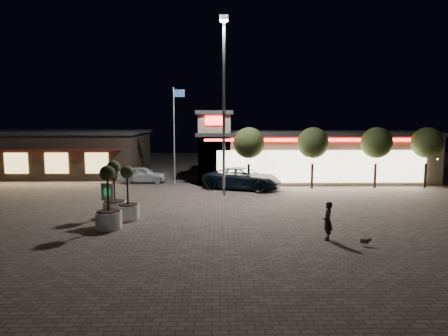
{
  "coord_description": "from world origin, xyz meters",
  "views": [
    {
      "loc": [
        1.49,
        -19.94,
        5.31
      ],
      "look_at": [
        1.97,
        6.0,
        2.21
      ],
      "focal_mm": 32.0,
      "sensor_mm": 36.0,
      "label": 1
    }
  ],
  "objects_px": {
    "planter_left": "(114,200)",
    "planter_mid": "(108,209)",
    "white_sedan": "(142,175)",
    "pickup_truck": "(242,178)",
    "pedestrian": "(328,221)",
    "valet_sign": "(107,196)"
  },
  "relations": [
    {
      "from": "planter_left",
      "to": "planter_mid",
      "type": "xyz_separation_m",
      "value": [
        0.32,
        -2.43,
        0.0
      ]
    },
    {
      "from": "white_sedan",
      "to": "planter_left",
      "type": "xyz_separation_m",
      "value": [
        0.72,
        -12.22,
        0.27
      ]
    },
    {
      "from": "pickup_truck",
      "to": "planter_mid",
      "type": "relative_size",
      "value": 1.92
    },
    {
      "from": "planter_left",
      "to": "pedestrian",
      "type": "bearing_deg",
      "value": -23.08
    },
    {
      "from": "pedestrian",
      "to": "valet_sign",
      "type": "relative_size",
      "value": 0.82
    },
    {
      "from": "pickup_truck",
      "to": "white_sedan",
      "type": "height_order",
      "value": "pickup_truck"
    },
    {
      "from": "pickup_truck",
      "to": "pedestrian",
      "type": "xyz_separation_m",
      "value": [
        2.94,
        -13.4,
        0.03
      ]
    },
    {
      "from": "pickup_truck",
      "to": "pedestrian",
      "type": "distance_m",
      "value": 13.72
    },
    {
      "from": "pickup_truck",
      "to": "planter_left",
      "type": "distance_m",
      "value": 11.73
    },
    {
      "from": "pickup_truck",
      "to": "planter_mid",
      "type": "xyz_separation_m",
      "value": [
        -7.31,
        -11.33,
        0.13
      ]
    },
    {
      "from": "planter_left",
      "to": "planter_mid",
      "type": "height_order",
      "value": "planter_mid"
    },
    {
      "from": "planter_left",
      "to": "planter_mid",
      "type": "relative_size",
      "value": 1.0
    },
    {
      "from": "valet_sign",
      "to": "white_sedan",
      "type": "bearing_deg",
      "value": 93.14
    },
    {
      "from": "pedestrian",
      "to": "white_sedan",
      "type": "bearing_deg",
      "value": -140.32
    },
    {
      "from": "white_sedan",
      "to": "pedestrian",
      "type": "xyz_separation_m",
      "value": [
        11.29,
        -16.72,
        0.16
      ]
    },
    {
      "from": "pickup_truck",
      "to": "planter_left",
      "type": "xyz_separation_m",
      "value": [
        -7.64,
        -8.9,
        0.13
      ]
    },
    {
      "from": "pickup_truck",
      "to": "valet_sign",
      "type": "xyz_separation_m",
      "value": [
        -7.61,
        -10.37,
        0.64
      ]
    },
    {
      "from": "planter_left",
      "to": "valet_sign",
      "type": "xyz_separation_m",
      "value": [
        0.03,
        -1.47,
        0.51
      ]
    },
    {
      "from": "pickup_truck",
      "to": "planter_mid",
      "type": "distance_m",
      "value": 13.49
    },
    {
      "from": "planter_left",
      "to": "valet_sign",
      "type": "relative_size",
      "value": 1.49
    },
    {
      "from": "planter_mid",
      "to": "pickup_truck",
      "type": "bearing_deg",
      "value": 57.16
    },
    {
      "from": "white_sedan",
      "to": "valet_sign",
      "type": "height_order",
      "value": "valet_sign"
    }
  ]
}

